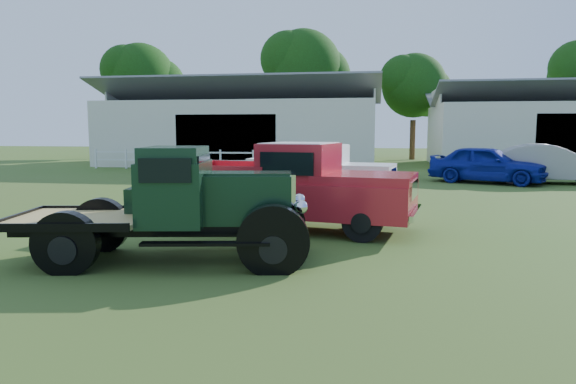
% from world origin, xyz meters
% --- Properties ---
extents(ground, '(120.00, 120.00, 0.00)m').
position_xyz_m(ground, '(0.00, 0.00, 0.00)').
color(ground, '#3C631E').
extents(shed_left, '(18.80, 10.20, 5.60)m').
position_xyz_m(shed_left, '(-7.00, 26.00, 2.80)').
color(shed_left, beige).
rests_on(shed_left, ground).
extents(shed_right, '(16.80, 9.20, 5.20)m').
position_xyz_m(shed_right, '(14.00, 27.00, 2.60)').
color(shed_right, beige).
rests_on(shed_right, ground).
extents(fence_rail, '(14.20, 0.16, 1.20)m').
position_xyz_m(fence_rail, '(-8.00, 20.00, 0.60)').
color(fence_rail, white).
rests_on(fence_rail, ground).
extents(tree_a, '(6.30, 6.30, 10.50)m').
position_xyz_m(tree_a, '(-18.00, 33.00, 5.25)').
color(tree_a, black).
rests_on(tree_a, ground).
extents(tree_b, '(6.90, 6.90, 11.50)m').
position_xyz_m(tree_b, '(-4.00, 34.00, 5.75)').
color(tree_b, black).
rests_on(tree_b, ground).
extents(tree_c, '(5.40, 5.40, 9.00)m').
position_xyz_m(tree_c, '(5.00, 33.00, 4.50)').
color(tree_c, black).
rests_on(tree_c, ground).
extents(vintage_flatbed, '(5.45, 2.93, 2.05)m').
position_xyz_m(vintage_flatbed, '(-1.59, -0.77, 1.02)').
color(vintage_flatbed, black).
rests_on(vintage_flatbed, ground).
extents(red_pickup, '(5.97, 3.13, 2.07)m').
position_xyz_m(red_pickup, '(0.15, 2.59, 1.04)').
color(red_pickup, red).
rests_on(red_pickup, ground).
extents(white_pickup, '(5.24, 2.78, 1.83)m').
position_xyz_m(white_pickup, '(0.23, 7.74, 0.91)').
color(white_pickup, white).
rests_on(white_pickup, ground).
extents(misc_car_blue, '(5.28, 3.86, 1.67)m').
position_xyz_m(misc_car_blue, '(6.93, 14.55, 0.84)').
color(misc_car_blue, navy).
rests_on(misc_car_blue, ground).
extents(misc_car_grey, '(5.45, 2.49, 1.73)m').
position_xyz_m(misc_car_grey, '(9.57, 14.88, 0.87)').
color(misc_car_grey, gray).
rests_on(misc_car_grey, ground).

